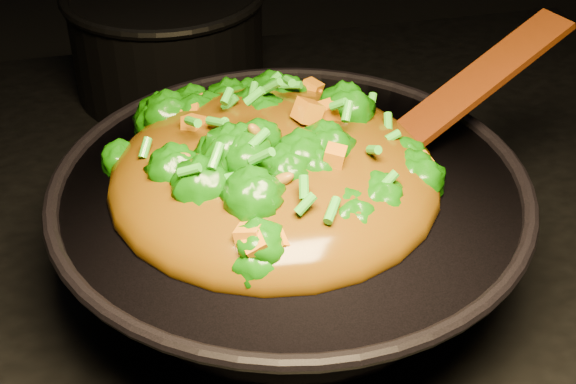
{
  "coord_description": "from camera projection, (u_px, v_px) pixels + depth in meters",
  "views": [
    {
      "loc": [
        -0.1,
        -0.65,
        1.43
      ],
      "look_at": [
        0.03,
        -0.08,
        1.0
      ],
      "focal_mm": 50.0,
      "sensor_mm": 36.0,
      "label": 1
    }
  ],
  "objects": [
    {
      "name": "wok",
      "position": [
        290.0,
        236.0,
        0.74
      ],
      "size": [
        0.42,
        0.42,
        0.12
      ],
      "primitive_type": null,
      "rotation": [
        0.0,
        0.0,
        0.01
      ],
      "color": "black",
      "rests_on": "stovetop"
    },
    {
      "name": "stir_fry",
      "position": [
        274.0,
        136.0,
        0.68
      ],
      "size": [
        0.3,
        0.3,
        0.1
      ],
      "primitive_type": null,
      "rotation": [
        0.0,
        0.0,
        0.03
      ],
      "color": "#125906",
      "rests_on": "wok"
    },
    {
      "name": "spatula",
      "position": [
        456.0,
        98.0,
        0.74
      ],
      "size": [
        0.25,
        0.12,
        0.11
      ],
      "primitive_type": "cube",
      "rotation": [
        0.0,
        -0.38,
        0.35
      ],
      "color": "#351606",
      "rests_on": "wok"
    },
    {
      "name": "back_pot",
      "position": [
        168.0,
        39.0,
        1.05
      ],
      "size": [
        0.31,
        0.31,
        0.14
      ],
      "primitive_type": "cylinder",
      "rotation": [
        0.0,
        0.0,
        -0.3
      ],
      "color": "black",
      "rests_on": "stovetop"
    }
  ]
}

